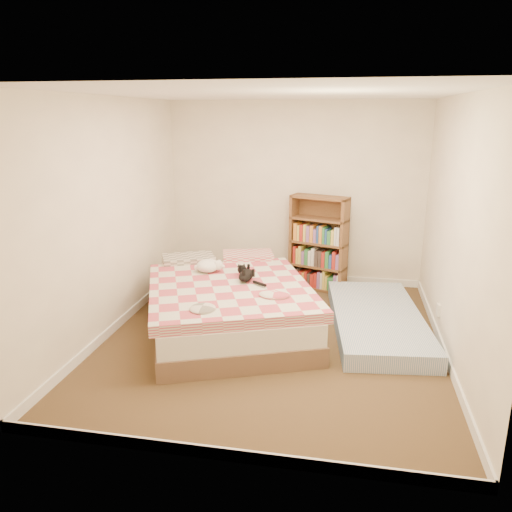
% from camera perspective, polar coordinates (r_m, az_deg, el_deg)
% --- Properties ---
extents(room, '(3.51, 4.01, 2.51)m').
position_cam_1_polar(room, '(5.02, 1.96, 3.05)').
color(room, '#4A3220').
rests_on(room, ground).
extents(bed, '(2.33, 2.72, 0.61)m').
position_cam_1_polar(bed, '(5.64, -3.14, -5.29)').
color(bed, brown).
rests_on(bed, room).
extents(bookshelf, '(0.85, 0.50, 1.28)m').
position_cam_1_polar(bookshelf, '(6.83, 7.10, 0.30)').
color(bookshelf, '#54341C').
rests_on(bookshelf, room).
extents(floor_mattress, '(1.17, 2.18, 0.19)m').
position_cam_1_polar(floor_mattress, '(5.78, 13.66, -7.14)').
color(floor_mattress, '#6D8EB7').
rests_on(floor_mattress, room).
extents(black_cat, '(0.29, 0.58, 0.13)m').
position_cam_1_polar(black_cat, '(5.52, -1.05, -2.11)').
color(black_cat, black).
rests_on(black_cat, bed).
extents(white_dog, '(0.39, 0.40, 0.14)m').
position_cam_1_polar(white_dog, '(5.80, -5.45, -1.12)').
color(white_dog, white).
rests_on(white_dog, bed).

